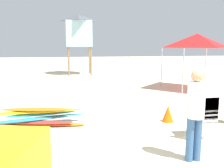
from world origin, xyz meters
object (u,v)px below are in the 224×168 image
at_px(popup_canopy, 197,41).
at_px(lifeguard_tower, 79,31).
at_px(traffic_cone_near, 168,114).
at_px(surfboard_pile, 39,117).
at_px(lifeguard_near_center, 196,109).
at_px(stacked_plastic_chairs, 205,112).

relative_size(popup_canopy, lifeguard_tower, 0.63).
bearing_deg(lifeguard_tower, traffic_cone_near, -79.55).
bearing_deg(surfboard_pile, popup_canopy, 31.88).
bearing_deg(lifeguard_tower, lifeguard_near_center, -83.03).
bearing_deg(stacked_plastic_chairs, lifeguard_near_center, -129.19).
bearing_deg(lifeguard_near_center, surfboard_pile, 140.62).
relative_size(surfboard_pile, popup_canopy, 0.93).
bearing_deg(traffic_cone_near, stacked_plastic_chairs, -77.30).
bearing_deg(lifeguard_near_center, popup_canopy, 61.65).
height_order(stacked_plastic_chairs, popup_canopy, popup_canopy).
relative_size(surfboard_pile, lifeguard_tower, 0.59).
bearing_deg(stacked_plastic_chairs, lifeguard_tower, 100.70).
bearing_deg(stacked_plastic_chairs, popup_canopy, 63.59).
bearing_deg(popup_canopy, lifeguard_tower, 127.37).
relative_size(stacked_plastic_chairs, lifeguard_tower, 0.26).
bearing_deg(lifeguard_near_center, lifeguard_tower, 96.97).
relative_size(stacked_plastic_chairs, lifeguard_near_center, 0.64).
distance_m(surfboard_pile, lifeguard_tower, 11.70).
relative_size(stacked_plastic_chairs, surfboard_pile, 0.44).
bearing_deg(traffic_cone_near, surfboard_pile, 175.47).
height_order(lifeguard_near_center, traffic_cone_near, lifeguard_near_center).
xyz_separation_m(stacked_plastic_chairs, surfboard_pile, (-3.88, 1.65, -0.42)).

